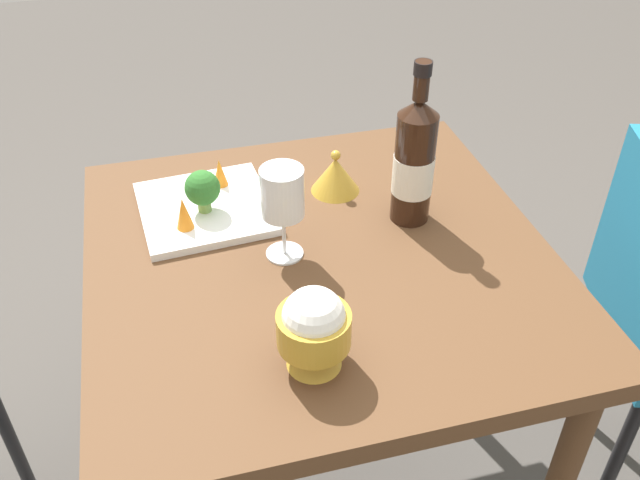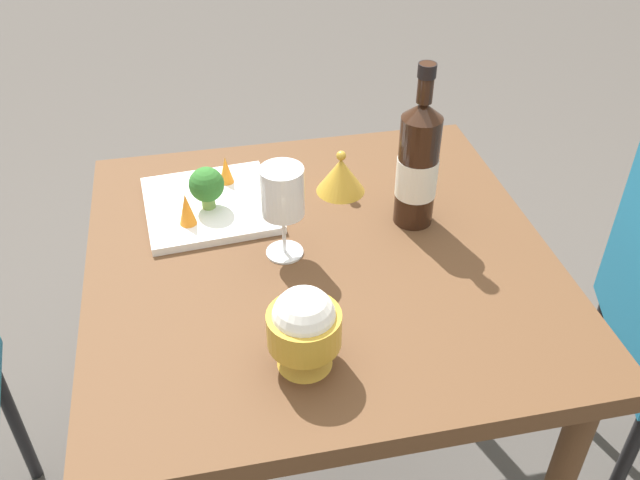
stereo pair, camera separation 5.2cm
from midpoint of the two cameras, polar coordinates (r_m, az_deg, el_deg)
The scene contains 9 objects.
dining_table at distance 1.32m, azimuth 1.13°, elevation -4.36°, with size 0.83×0.83×0.75m.
wine_bottle at distance 1.29m, azimuth 9.22°, elevation 6.19°, with size 0.08×0.08×0.32m.
wine_glass at distance 1.18m, azimuth -1.86°, elevation 3.80°, with size 0.08×0.08×0.18m.
rice_bowl at distance 1.01m, azimuth 0.16°, elevation -7.30°, with size 0.11×0.11×0.14m.
rice_bowl_lid at distance 1.40m, azimuth 2.79°, elevation 5.37°, with size 0.10×0.10×0.09m.
serving_plate at distance 1.38m, azimuth -7.98°, elevation 2.88°, with size 0.27×0.27×0.02m.
broccoli_floret at distance 1.33m, azimuth -8.24°, elevation 4.47°, with size 0.07×0.07×0.09m.
carrot_garnish_left at distance 1.42m, azimuth -6.74°, elevation 5.77°, with size 0.03×0.03×0.06m.
carrot_garnish_right at distance 1.30m, azimuth -9.84°, elevation 2.52°, with size 0.03×0.03×0.07m.
Camera 2 is at (0.96, -0.20, 1.53)m, focal length 38.77 mm.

